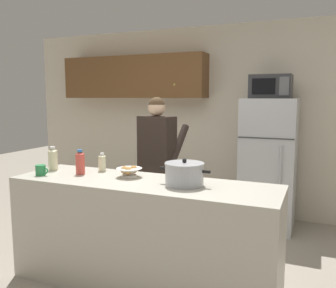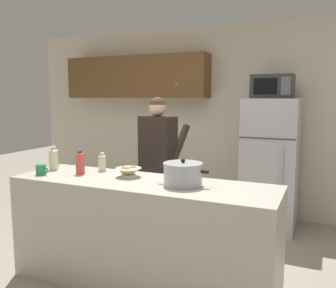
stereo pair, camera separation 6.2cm
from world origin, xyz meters
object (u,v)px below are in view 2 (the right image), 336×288
Objects in this scene: person_near_pot at (158,152)px; refrigerator at (270,164)px; microwave at (273,87)px; bread_bowl at (128,171)px; bottle_far_corner at (102,162)px; coffee_mug at (41,170)px; cooking_pot at (183,174)px; bottle_mid_counter at (54,158)px; bottle_near_edge at (80,162)px.

refrigerator is at bearing 39.15° from person_near_pot.
microwave is at bearing -89.93° from refrigerator.
bottle_far_corner is (-0.36, 0.13, 0.04)m from bread_bowl.
person_near_pot is 9.22× the size of bottle_far_corner.
person_near_pot reaches higher than coffee_mug.
cooking_pot reaches higher than bread_bowl.
bread_bowl is at bearing 1.24° from bottle_mid_counter.
person_near_pot reaches higher than bread_bowl.
bottle_mid_counter is at bearing 177.36° from cooking_pot.
coffee_mug is at bearing -130.98° from refrigerator.
coffee_mug is at bearing -136.93° from bottle_far_corner.
bottle_near_edge is at bearing -8.49° from bottle_mid_counter.
person_near_pot reaches higher than refrigerator.
cooking_pot is 1.86× the size of bread_bowl.
microwave is 2.09× the size of bottle_mid_counter.
bottle_mid_counter is at bearing 104.81° from coffee_mug.
cooking_pot is 1.02m from bottle_near_edge.
coffee_mug is at bearing -161.83° from bread_bowl.
bread_bowl is 0.48m from bottle_near_edge.
microwave is 2.10× the size of bottle_near_edge.
bottle_mid_counter is (-0.71, -0.88, 0.02)m from person_near_pot.
bottle_mid_counter reaches higher than cooking_pot.
cooking_pot is 3.28× the size of coffee_mug.
bottle_far_corner is at bearing -129.80° from microwave.
bottle_far_corner is at bearing 17.16° from bottle_mid_counter.
refrigerator is 2.54m from bottle_mid_counter.
bottle_far_corner is at bearing 61.90° from bottle_near_edge.
refrigerator reaches higher than bottle_mid_counter.
cooking_pot is 1.87× the size of bottle_mid_counter.
coffee_mug is at bearing -120.14° from person_near_pot.
bottle_mid_counter is at bearing 171.51° from bottle_near_edge.
refrigerator is 12.28× the size of coffee_mug.
microwave is 1.12× the size of cooking_pot.
bottle_near_edge is (-0.47, -0.07, 0.06)m from bread_bowl.
person_near_pot is 1.29m from coffee_mug.
bread_bowl is (0.77, 0.25, 0.00)m from coffee_mug.
refrigerator is at bearing 60.96° from bread_bowl.
bottle_mid_counter reaches higher than bottle_near_edge.
cooking_pot is 0.56m from bread_bowl.
refrigerator is 2.01m from bread_bowl.
cooking_pot is at bearing 7.35° from coffee_mug.
bottle_far_corner is (0.41, 0.38, 0.04)m from coffee_mug.
coffee_mug is 0.57× the size of bottle_near_edge.
bottle_far_corner is at bearing -129.42° from refrigerator.
bread_bowl is 0.39m from bottle_far_corner.
person_near_pot is at bearing 59.86° from coffee_mug.
cooking_pot is at bearing -103.08° from microwave.
person_near_pot is 1.00m from bottle_near_edge.
refrigerator is 2.12m from bottle_far_corner.
bottle_far_corner reaches higher than bread_bowl.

